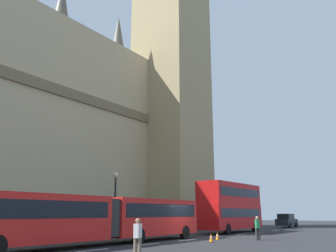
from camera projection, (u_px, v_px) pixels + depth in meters
The scene contains 11 objects.
ground_plane at pixel (189, 240), 26.45m from camera, with size 160.00×160.00×0.00m, color #262628.
lane_centre_marking at pixel (217, 237), 29.93m from camera, with size 39.00×0.16×0.01m.
clock_tower at pixel (171, 0), 60.27m from camera, with size 10.67×10.67×69.67m.
articulated_bus at pixel (103, 216), 22.62m from camera, with size 18.44×2.54×2.90m.
double_decker_bus at pixel (231, 205), 37.01m from camera, with size 9.93×2.54×4.90m.
sedan_lead at pixel (287, 221), 50.62m from camera, with size 4.40×1.86×1.85m.
traffic_cone_west at pixel (211, 238), 24.40m from camera, with size 0.36×0.36×0.58m.
traffic_cone_middle at pixel (217, 236), 26.39m from camera, with size 0.36×0.36×0.58m.
street_lamp at pixel (115, 199), 29.98m from camera, with size 0.44×0.44×5.27m.
pedestrian_near_cones at pixel (138, 237), 15.69m from camera, with size 0.45×0.35×1.69m.
pedestrian_by_kerb at pixel (257, 227), 26.27m from camera, with size 0.46×0.44×1.69m.
Camera 1 is at (-23.31, -15.00, 1.90)m, focal length 38.57 mm.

